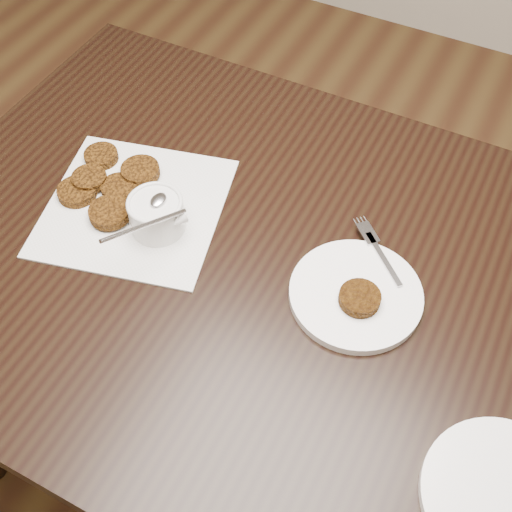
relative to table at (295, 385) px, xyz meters
The scene contains 7 objects.
floor 0.39m from the table, 138.77° to the right, with size 4.00×4.00×0.00m, color brown.
table is the anchor object (origin of this frame).
napkin 0.51m from the table, behind, with size 0.30×0.30×0.00m, color silver.
sauce_ramekin 0.52m from the table, behind, with size 0.12×0.12×0.13m, color silver, non-canonical shape.
patty_cluster 0.57m from the table, behind, with size 0.23×0.23×0.02m, color brown, non-canonical shape.
plate_with_patty 0.40m from the table, ahead, with size 0.21×0.21×0.03m, color white, non-canonical shape.
plate_empty 0.57m from the table, 28.57° to the right, with size 0.22×0.22×0.02m, color white.
Camera 1 is at (0.27, -0.51, 1.60)m, focal length 45.06 mm.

